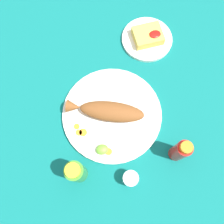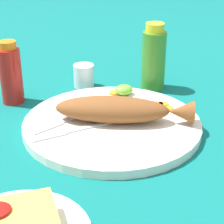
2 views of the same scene
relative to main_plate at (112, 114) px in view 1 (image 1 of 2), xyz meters
name	(u,v)px [view 1 (image 1 of 2)]	position (x,y,z in m)	size (l,w,h in m)	color
ground_plane	(112,115)	(0.00, 0.00, -0.01)	(4.00, 4.00, 0.00)	#0C605B
main_plate	(112,114)	(0.00, 0.00, 0.00)	(0.37, 0.37, 0.02)	white
fried_fish	(108,111)	(-0.01, 0.01, 0.03)	(0.28, 0.16, 0.05)	brown
fork_near	(134,102)	(0.09, 0.02, 0.01)	(0.18, 0.04, 0.00)	silver
fork_far	(138,114)	(0.09, -0.03, 0.01)	(0.18, 0.09, 0.00)	silver
carrot_slice_near	(79,133)	(-0.13, -0.04, 0.01)	(0.02, 0.02, 0.00)	orange
carrot_slice_mid	(77,126)	(-0.14, -0.01, 0.01)	(0.02, 0.02, 0.00)	orange
carrot_slice_far	(83,132)	(-0.12, -0.04, 0.01)	(0.03, 0.03, 0.00)	orange
carrot_slice_extra	(109,152)	(-0.05, -0.13, 0.01)	(0.02, 0.02, 0.00)	orange
lime_wedge_main	(102,149)	(-0.07, -0.12, 0.02)	(0.04, 0.04, 0.02)	#6BB233
hot_sauce_bottle_red	(180,151)	(0.18, -0.20, 0.06)	(0.05, 0.05, 0.15)	#B21914
hot_sauce_bottle_green	(76,172)	(-0.16, -0.18, 0.07)	(0.06, 0.06, 0.17)	#3D8428
salt_cup	(129,179)	(0.00, -0.24, 0.02)	(0.05, 0.05, 0.06)	silver
side_plate_fries	(147,39)	(0.22, 0.28, 0.00)	(0.21, 0.21, 0.01)	white
fries_pile	(148,36)	(0.22, 0.27, 0.02)	(0.11, 0.09, 0.04)	gold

